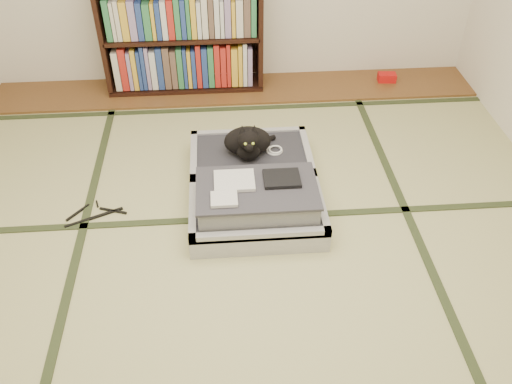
{
  "coord_description": "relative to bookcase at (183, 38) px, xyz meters",
  "views": [
    {
      "loc": [
        -0.14,
        -2.07,
        2.28
      ],
      "look_at": [
        0.05,
        0.35,
        0.25
      ],
      "focal_mm": 38.0,
      "sensor_mm": 36.0,
      "label": 1
    }
  ],
  "objects": [
    {
      "name": "suitcase",
      "position": [
        0.46,
        -1.51,
        -0.34
      ],
      "size": [
        0.8,
        1.07,
        0.32
      ],
      "color": "#B2B1B6",
      "rests_on": "floor"
    },
    {
      "name": "hanger",
      "position": [
        -0.54,
        -1.57,
        -0.44
      ],
      "size": [
        0.37,
        0.24,
        0.01
      ],
      "color": "black",
      "rests_on": "floor"
    },
    {
      "name": "room_shell",
      "position": [
        0.41,
        -2.07,
        1.01
      ],
      "size": [
        4.5,
        4.5,
        4.5
      ],
      "color": "white",
      "rests_on": "ground"
    },
    {
      "name": "cable_coil",
      "position": [
        0.62,
        -1.19,
        -0.29
      ],
      "size": [
        0.11,
        0.11,
        0.03
      ],
      "color": "white",
      "rests_on": "suitcase"
    },
    {
      "name": "floor",
      "position": [
        0.41,
        -2.07,
        -0.45
      ],
      "size": [
        4.5,
        4.5,
        0.0
      ],
      "primitive_type": "plane",
      "color": "tan",
      "rests_on": "ground"
    },
    {
      "name": "bookcase",
      "position": [
        0.0,
        0.0,
        0.0
      ],
      "size": [
        1.27,
        0.29,
        0.92
      ],
      "color": "black",
      "rests_on": "wood_strip"
    },
    {
      "name": "red_item",
      "position": [
        1.71,
        -0.04,
        -0.4
      ],
      "size": [
        0.16,
        0.1,
        0.07
      ],
      "primitive_type": "cube",
      "rotation": [
        0.0,
        0.0,
        -0.08
      ],
      "color": "red",
      "rests_on": "wood_strip"
    },
    {
      "name": "tatami_borders",
      "position": [
        0.41,
        -1.58,
        -0.45
      ],
      "size": [
        4.0,
        4.5,
        0.01
      ],
      "color": "#2D381E",
      "rests_on": "ground"
    },
    {
      "name": "wood_strip",
      "position": [
        0.41,
        -0.07,
        -0.44
      ],
      "size": [
        4.0,
        0.5,
        0.02
      ],
      "primitive_type": "cube",
      "color": "brown",
      "rests_on": "ground"
    },
    {
      "name": "cat",
      "position": [
        0.44,
        -1.22,
        -0.19
      ],
      "size": [
        0.36,
        0.36,
        0.29
      ],
      "color": "black",
      "rests_on": "suitcase"
    }
  ]
}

